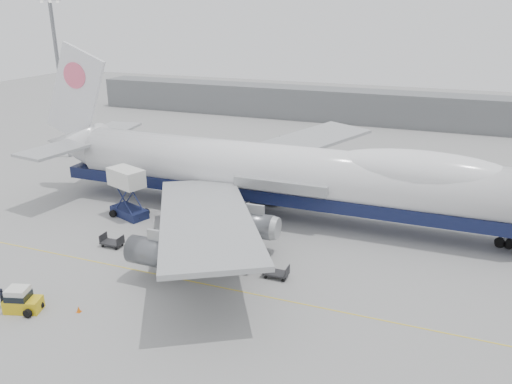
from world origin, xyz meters
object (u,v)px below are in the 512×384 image
at_px(catering_truck, 127,190).
at_px(ground_worker, 3,298).
at_px(airliner, 286,173).
at_px(baggage_tug, 21,301).

distance_m(catering_truck, ground_worker, 20.92).
bearing_deg(ground_worker, catering_truck, -2.49).
xyz_separation_m(airliner, baggage_tug, (-14.48, -27.29, -4.68)).
bearing_deg(baggage_tug, airliner, 45.48).
distance_m(airliner, catering_truck, 19.19).
relative_size(airliner, ground_worker, 37.32).
relative_size(airliner, baggage_tug, 20.71).
xyz_separation_m(baggage_tug, ground_worker, (-1.88, -0.16, -0.05)).
height_order(catering_truck, ground_worker, catering_truck).
bearing_deg(airliner, catering_truck, -159.31).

